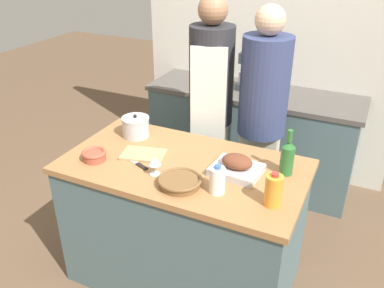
# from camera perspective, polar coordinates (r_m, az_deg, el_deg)

# --- Properties ---
(ground_plane) EXTENTS (12.00, 12.00, 0.00)m
(ground_plane) POSITION_cam_1_polar(r_m,az_deg,el_deg) (3.06, -1.03, -17.74)
(ground_plane) COLOR brown
(kitchen_island) EXTENTS (1.49, 0.82, 0.91)m
(kitchen_island) POSITION_cam_1_polar(r_m,az_deg,el_deg) (2.75, -1.11, -11.03)
(kitchen_island) COLOR #4C666B
(kitchen_island) RESTS_ON ground_plane
(back_counter) EXTENTS (1.92, 0.60, 0.91)m
(back_counter) POSITION_cam_1_polar(r_m,az_deg,el_deg) (3.88, 8.26, 1.04)
(back_counter) COLOR #4C666B
(back_counter) RESTS_ON ground_plane
(back_wall) EXTENTS (2.42, 0.10, 2.55)m
(back_wall) POSITION_cam_1_polar(r_m,az_deg,el_deg) (3.92, 10.71, 13.91)
(back_wall) COLOR silver
(back_wall) RESTS_ON ground_plane
(roasting_pan) EXTENTS (0.30, 0.25, 0.12)m
(roasting_pan) POSITION_cam_1_polar(r_m,az_deg,el_deg) (2.39, 6.31, -3.15)
(roasting_pan) COLOR #BCBCC1
(roasting_pan) RESTS_ON kitchen_island
(wicker_basket) EXTENTS (0.25, 0.25, 0.05)m
(wicker_basket) POSITION_cam_1_polar(r_m,az_deg,el_deg) (2.27, -1.71, -5.26)
(wicker_basket) COLOR brown
(wicker_basket) RESTS_ON kitchen_island
(cutting_board) EXTENTS (0.31, 0.24, 0.02)m
(cutting_board) POSITION_cam_1_polar(r_m,az_deg,el_deg) (2.59, -6.80, -1.49)
(cutting_board) COLOR tan
(cutting_board) RESTS_ON kitchen_island
(stock_pot) EXTENTS (0.19, 0.19, 0.16)m
(stock_pot) POSITION_cam_1_polar(r_m,az_deg,el_deg) (2.83, -7.89, 2.42)
(stock_pot) COLOR #B7B7BC
(stock_pot) RESTS_ON kitchen_island
(mixing_bowl) EXTENTS (0.15, 0.15, 0.06)m
(mixing_bowl) POSITION_cam_1_polar(r_m,az_deg,el_deg) (2.59, -13.55, -1.51)
(mixing_bowl) COLOR #A84C38
(mixing_bowl) RESTS_ON kitchen_island
(juice_jug) EXTENTS (0.09, 0.09, 0.19)m
(juice_jug) POSITION_cam_1_polar(r_m,az_deg,el_deg) (2.13, 11.36, -6.39)
(juice_jug) COLOR orange
(juice_jug) RESTS_ON kitchen_island
(milk_jug) EXTENTS (0.09, 0.09, 0.17)m
(milk_jug) POSITION_cam_1_polar(r_m,az_deg,el_deg) (2.20, 3.56, -5.08)
(milk_jug) COLOR white
(milk_jug) RESTS_ON kitchen_island
(wine_bottle_green) EXTENTS (0.08, 0.08, 0.28)m
(wine_bottle_green) POSITION_cam_1_polar(r_m,az_deg,el_deg) (2.40, 13.24, -1.77)
(wine_bottle_green) COLOR #28662D
(wine_bottle_green) RESTS_ON kitchen_island
(wine_glass_left) EXTENTS (0.08, 0.08, 0.12)m
(wine_glass_left) POSITION_cam_1_polar(r_m,az_deg,el_deg) (2.35, -5.28, -2.47)
(wine_glass_left) COLOR silver
(wine_glass_left) RESTS_ON kitchen_island
(knife_chef) EXTENTS (0.25, 0.12, 0.01)m
(knife_chef) POSITION_cam_1_polar(r_m,az_deg,el_deg) (2.53, -8.00, -2.55)
(knife_chef) COLOR #B7B7BC
(knife_chef) RESTS_ON kitchen_island
(stand_mixer) EXTENTS (0.18, 0.14, 0.33)m
(stand_mixer) POSITION_cam_1_polar(r_m,az_deg,el_deg) (3.69, 7.91, 9.59)
(stand_mixer) COLOR #333842
(stand_mixer) RESTS_ON back_counter
(condiment_bottle_tall) EXTENTS (0.06, 0.06, 0.17)m
(condiment_bottle_tall) POSITION_cam_1_polar(r_m,az_deg,el_deg) (3.67, 1.83, 8.74)
(condiment_bottle_tall) COLOR #332D28
(condiment_bottle_tall) RESTS_ON back_counter
(condiment_bottle_short) EXTENTS (0.06, 0.06, 0.16)m
(condiment_bottle_short) POSITION_cam_1_polar(r_m,az_deg,el_deg) (3.93, 1.72, 9.95)
(condiment_bottle_short) COLOR maroon
(condiment_bottle_short) RESTS_ON back_counter
(person_cook_aproned) EXTENTS (0.33, 0.36, 1.81)m
(person_cook_aproned) POSITION_cam_1_polar(r_m,az_deg,el_deg) (3.10, 2.64, 5.62)
(person_cook_aproned) COLOR beige
(person_cook_aproned) RESTS_ON ground_plane
(person_cook_guest) EXTENTS (0.35, 0.35, 1.77)m
(person_cook_guest) POSITION_cam_1_polar(r_m,az_deg,el_deg) (3.02, 9.80, 3.93)
(person_cook_guest) COLOR beige
(person_cook_guest) RESTS_ON ground_plane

